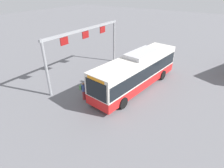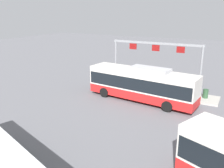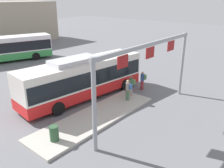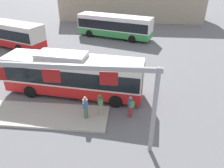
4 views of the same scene
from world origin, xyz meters
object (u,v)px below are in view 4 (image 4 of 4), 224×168
object	(u,v)px
bus_background_right	(7,32)
person_waiting_near	(85,107)
bus_main	(73,74)
person_boarding	(130,106)
bus_background_left	(115,25)
person_waiting_mid	(100,105)

from	to	relation	value
bus_background_right	person_waiting_near	size ratio (longest dim) A/B	6.48
bus_main	person_boarding	bearing A→B (deg)	-24.67
bus_background_left	person_waiting_mid	world-z (taller)	bus_background_left
bus_main	person_waiting_near	world-z (taller)	bus_main
person_waiting_near	bus_background_left	bearing A→B (deg)	-8.85
bus_main	person_waiting_near	size ratio (longest dim) A/B	6.64
bus_main	person_boarding	distance (m)	5.40
person_waiting_near	bus_main	bearing A→B (deg)	18.03
bus_background_right	person_waiting_mid	bearing A→B (deg)	156.89
bus_background_left	person_waiting_mid	bearing A→B (deg)	110.00
bus_main	person_waiting_mid	xyz separation A→B (m)	(2.53, -2.92, -0.76)
person_boarding	person_waiting_near	size ratio (longest dim) A/B	1.00
person_boarding	bus_background_left	bearing A→B (deg)	-19.69
bus_background_left	person_waiting_near	bearing A→B (deg)	107.16
person_boarding	person_waiting_near	xyz separation A→B (m)	(-2.97, -0.57, 0.16)
person_waiting_mid	person_boarding	bearing A→B (deg)	-103.31
bus_background_right	person_waiting_near	world-z (taller)	bus_background_right
bus_background_right	person_waiting_mid	xyz separation A→B (m)	(13.88, -13.77, -0.73)
person_boarding	person_waiting_mid	world-z (taller)	person_waiting_mid
person_waiting_near	bus_background_right	bearing A→B (deg)	34.53
bus_background_left	bus_background_right	size ratio (longest dim) A/B	0.99
person_boarding	bus_main	bearing A→B (deg)	31.33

